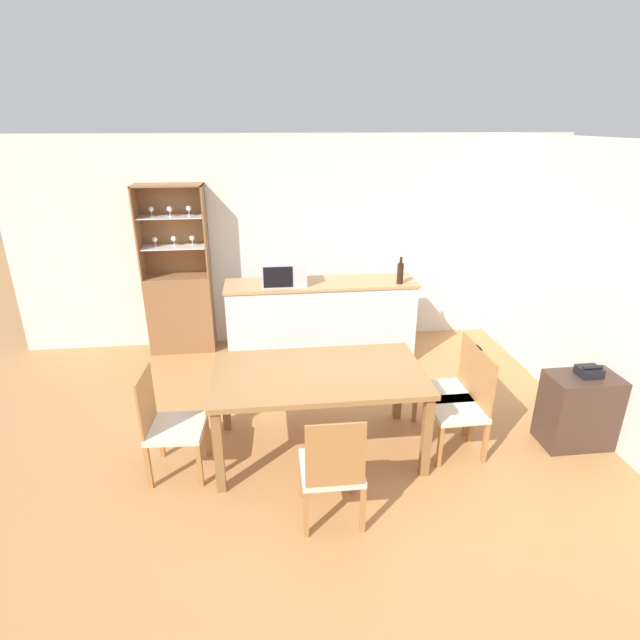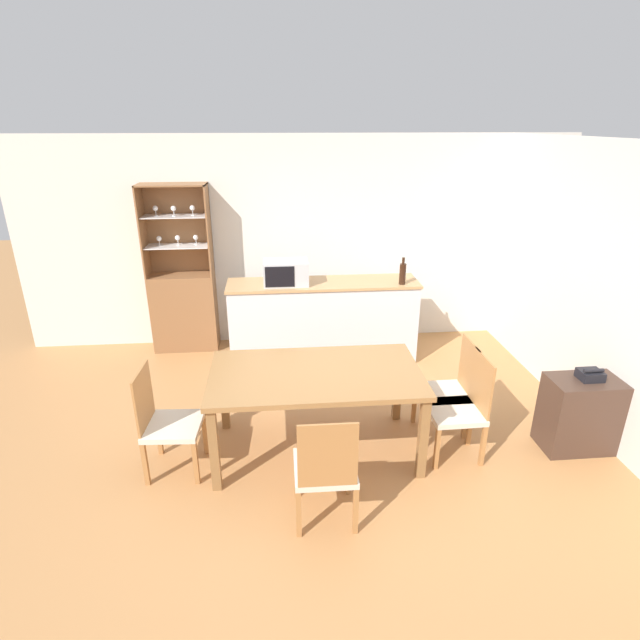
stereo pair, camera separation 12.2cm
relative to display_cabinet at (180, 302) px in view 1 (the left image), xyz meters
The scene contains 14 objects.
ground_plane 2.91m from the display_cabinet, 59.15° to the right, with size 18.00×18.00×0.00m, color #B27A47.
wall_back 1.61m from the display_cabinet, ahead, with size 6.80×0.06×2.55m.
wall_right 4.61m from the display_cabinet, 27.90° to the right, with size 0.06×4.60×2.55m.
kitchen_counter 1.75m from the display_cabinet, 16.27° to the right, with size 2.19×0.53×0.97m.
display_cabinet is the anchor object (origin of this frame).
dining_table 2.69m from the display_cabinet, 57.65° to the right, with size 1.74×0.97×0.76m.
dining_chair_side_right_far 3.41m from the display_cabinet, 38.79° to the right, with size 0.43×0.43×0.91m.
dining_chair_head_near 3.42m from the display_cabinet, 65.07° to the right, with size 0.44×0.44×0.91m.
dining_chair_side_left_near 2.44m from the display_cabinet, 84.50° to the right, with size 0.46×0.46×0.91m.
dining_chair_side_right_near 3.59m from the display_cabinet, 42.41° to the right, with size 0.44×0.44×0.91m.
microwave 1.44m from the display_cabinet, 22.65° to the right, with size 0.50×0.33×0.27m.
wine_bottle 2.68m from the display_cabinet, 14.15° to the right, with size 0.07×0.07×0.31m.
side_cabinet 4.45m from the display_cabinet, 33.30° to the right, with size 0.59×0.36×0.66m.
telephone 4.46m from the display_cabinet, 33.00° to the right, with size 0.19×0.16×0.11m.
Camera 1 is at (-0.43, -3.46, 2.69)m, focal length 28.00 mm.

